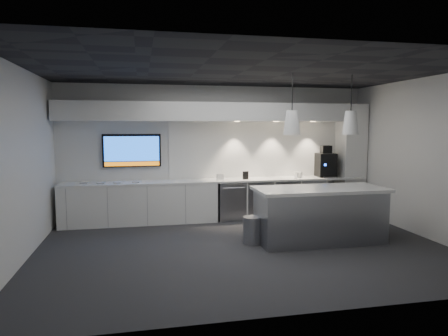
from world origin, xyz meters
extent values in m
plane|color=#2B2B2E|center=(0.00, 0.00, 0.00)|extent=(7.00, 7.00, 0.00)
plane|color=black|center=(0.00, 0.00, 3.00)|extent=(7.00, 7.00, 0.00)
plane|color=silver|center=(0.00, 2.50, 1.50)|extent=(7.00, 0.00, 7.00)
plane|color=silver|center=(0.00, -2.50, 1.50)|extent=(7.00, 0.00, 7.00)
plane|color=silver|center=(-3.50, 0.00, 1.50)|extent=(0.00, 7.00, 7.00)
plane|color=silver|center=(3.50, 0.00, 1.50)|extent=(0.00, 7.00, 7.00)
cube|color=white|center=(0.00, 2.17, 0.88)|extent=(6.80, 0.65, 0.04)
cube|color=white|center=(-1.75, 2.17, 0.43)|extent=(3.30, 0.63, 0.86)
cube|color=gray|center=(0.25, 2.17, 0.42)|extent=(0.60, 0.61, 0.85)
cube|color=gray|center=(0.88, 2.17, 0.42)|extent=(0.60, 0.61, 0.85)
cube|color=gray|center=(1.51, 2.17, 0.42)|extent=(0.60, 0.61, 0.85)
cube|color=gray|center=(2.14, 2.17, 0.42)|extent=(0.60, 0.61, 0.85)
cube|color=white|center=(1.20, 2.48, 1.55)|extent=(4.60, 0.03, 1.30)
cube|color=white|center=(0.00, 2.20, 2.40)|extent=(6.90, 0.60, 0.40)
cube|color=white|center=(3.20, 2.20, 1.30)|extent=(0.55, 0.55, 2.60)
cube|color=black|center=(-1.90, 2.45, 1.56)|extent=(1.25, 0.06, 0.72)
cube|color=blue|center=(-1.90, 2.42, 1.60)|extent=(1.17, 0.00, 0.54)
cube|color=#C9650B|center=(-1.90, 2.42, 1.27)|extent=(1.17, 0.00, 0.09)
cube|color=gray|center=(1.42, 0.08, 0.47)|extent=(2.23, 0.91, 0.94)
cube|color=white|center=(1.42, 0.08, 0.96)|extent=(2.35, 1.02, 0.06)
cylinder|color=gray|center=(0.22, 0.24, 0.24)|extent=(0.38, 0.38, 0.48)
cube|color=black|center=(2.56, 2.20, 1.18)|extent=(0.45, 0.49, 0.55)
cube|color=black|center=(2.56, 2.20, 1.54)|extent=(0.24, 0.24, 0.18)
cube|color=gray|center=(2.56, 1.96, 0.92)|extent=(0.32, 0.23, 0.03)
cube|color=black|center=(0.59, 2.12, 0.99)|extent=(0.14, 0.05, 0.18)
cube|color=white|center=(0.00, 2.08, 0.97)|extent=(0.18, 0.08, 0.14)
cube|color=#AEAEAE|center=(-2.87, 2.16, 0.91)|extent=(0.18, 0.18, 0.02)
cube|color=#AEAEAE|center=(-2.54, 2.10, 0.91)|extent=(0.18, 0.18, 0.02)
cube|color=#AEAEAE|center=(-2.19, 2.09, 0.91)|extent=(0.19, 0.19, 0.02)
cube|color=#AEAEAE|center=(-1.81, 2.12, 0.91)|extent=(0.20, 0.20, 0.02)
cone|color=white|center=(0.87, 0.08, 2.15)|extent=(0.29, 0.29, 0.42)
cylinder|color=black|center=(0.87, 0.08, 2.71)|extent=(0.02, 0.02, 0.70)
cone|color=white|center=(1.98, 0.08, 2.15)|extent=(0.29, 0.29, 0.42)
cylinder|color=black|center=(1.98, 0.08, 2.71)|extent=(0.02, 0.02, 0.70)
camera|label=1|loc=(-1.71, -6.49, 2.09)|focal=32.00mm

